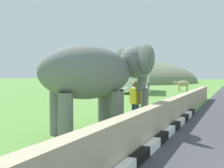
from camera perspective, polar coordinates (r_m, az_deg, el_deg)
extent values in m
cube|color=black|center=(5.69, 6.29, -16.13)|extent=(0.90, 0.20, 0.24)
cube|color=white|center=(6.51, 9.06, -13.80)|extent=(0.90, 0.20, 0.24)
cube|color=black|center=(7.35, 11.17, -11.97)|extent=(0.90, 0.20, 0.24)
cube|color=white|center=(8.20, 12.83, -10.50)|extent=(0.90, 0.20, 0.24)
cube|color=black|center=(9.06, 14.16, -9.31)|extent=(0.90, 0.20, 0.24)
cube|color=white|center=(9.92, 15.25, -8.32)|extent=(0.90, 0.20, 0.24)
cube|color=black|center=(10.80, 16.16, -7.49)|extent=(0.90, 0.20, 0.24)
cube|color=white|center=(11.67, 16.93, -6.78)|extent=(0.90, 0.20, 0.24)
cube|color=black|center=(12.55, 17.60, -6.17)|extent=(0.90, 0.20, 0.24)
cube|color=tan|center=(7.44, 9.13, -8.78)|extent=(28.00, 0.36, 1.00)
cylinder|color=slate|center=(8.84, -1.78, -5.77)|extent=(0.44, 0.44, 1.38)
cylinder|color=slate|center=(8.05, 1.14, -6.54)|extent=(0.44, 0.44, 1.38)
cylinder|color=slate|center=(8.22, -12.48, -6.42)|extent=(0.44, 0.44, 1.38)
cylinder|color=slate|center=(7.37, -10.51, -7.38)|extent=(0.44, 0.44, 1.38)
ellipsoid|color=slate|center=(7.99, -5.78, 2.64)|extent=(3.46, 3.09, 1.70)
sphere|color=slate|center=(8.90, 5.42, 5.05)|extent=(1.16, 1.16, 1.16)
ellipsoid|color=#D84C8C|center=(9.07, 6.95, 5.94)|extent=(0.66, 0.73, 0.44)
ellipsoid|color=slate|center=(9.48, 2.04, 5.18)|extent=(0.71, 0.87, 1.00)
ellipsoid|color=slate|center=(8.18, 7.65, 5.65)|extent=(0.71, 0.87, 1.00)
cylinder|color=slate|center=(9.05, 6.93, 1.51)|extent=(0.60, 0.65, 1.00)
cylinder|color=slate|center=(9.16, 7.50, -3.50)|extent=(0.42, 0.44, 0.82)
cone|color=beige|center=(9.25, 5.63, 2.15)|extent=(0.44, 0.54, 0.22)
cone|color=beige|center=(8.79, 7.69, 2.14)|extent=(0.44, 0.54, 0.22)
cylinder|color=navy|center=(9.58, 4.93, -6.87)|extent=(0.15, 0.15, 0.82)
cylinder|color=navy|center=(9.42, 5.65, -7.02)|extent=(0.15, 0.15, 0.82)
cube|color=yellow|center=(9.41, 5.30, -2.73)|extent=(0.42, 0.47, 0.58)
cylinder|color=#9E7251|center=(9.63, 4.38, -2.80)|extent=(0.13, 0.13, 0.52)
cylinder|color=#9E7251|center=(9.21, 6.26, -3.03)|extent=(0.15, 0.17, 0.53)
sphere|color=#9E7251|center=(9.39, 5.31, -0.12)|extent=(0.23, 0.23, 0.23)
cube|color=silver|center=(28.17, 5.42, 2.27)|extent=(8.53, 4.40, 3.00)
cube|color=#3F5160|center=(28.17, 5.42, 3.37)|extent=(7.91, 4.28, 0.76)
cylinder|color=black|center=(30.94, 3.86, -0.52)|extent=(1.04, 0.53, 1.00)
cylinder|color=black|center=(30.69, 8.11, -0.56)|extent=(1.04, 0.53, 1.00)
cylinder|color=black|center=(25.78, 2.18, -1.03)|extent=(1.04, 0.53, 1.00)
cylinder|color=black|center=(25.49, 7.28, -1.09)|extent=(1.04, 0.53, 1.00)
cylinder|color=beige|center=(15.27, 5.28, -3.85)|extent=(0.12, 0.12, 0.65)
cylinder|color=beige|center=(15.58, 4.60, -3.73)|extent=(0.12, 0.12, 0.65)
cylinder|color=beige|center=(15.74, 8.11, -3.68)|extent=(0.12, 0.12, 0.65)
cylinder|color=beige|center=(16.04, 7.40, -3.57)|extent=(0.12, 0.12, 0.65)
ellipsoid|color=beige|center=(15.60, 6.37, -1.61)|extent=(1.55, 1.41, 0.66)
ellipsoid|color=beige|center=(15.13, 3.37, -1.34)|extent=(0.47, 0.45, 0.32)
cylinder|color=tan|center=(30.14, 15.12, -0.99)|extent=(0.12, 0.12, 0.65)
cylinder|color=tan|center=(30.49, 14.96, -0.95)|extent=(0.12, 0.12, 0.65)
cylinder|color=tan|center=(30.35, 16.77, -0.98)|extent=(0.12, 0.12, 0.65)
cylinder|color=tan|center=(30.70, 16.60, -0.95)|extent=(0.12, 0.12, 0.65)
ellipsoid|color=tan|center=(30.39, 15.88, 0.11)|extent=(1.16, 1.61, 0.66)
ellipsoid|color=tan|center=(30.18, 14.16, 0.30)|extent=(0.40, 0.47, 0.32)
ellipsoid|color=#6B7259|center=(64.65, 4.32, 0.39)|extent=(40.76, 32.60, 11.29)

